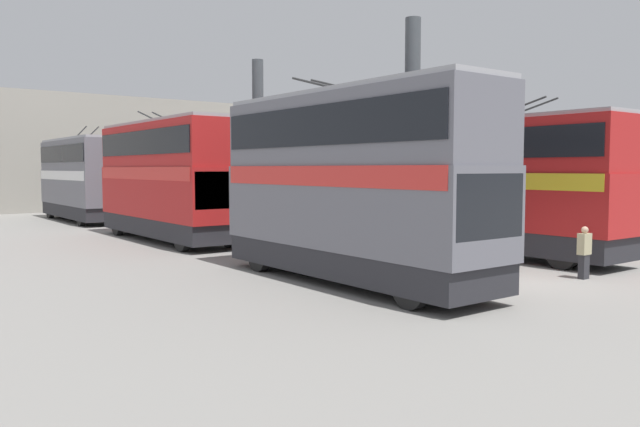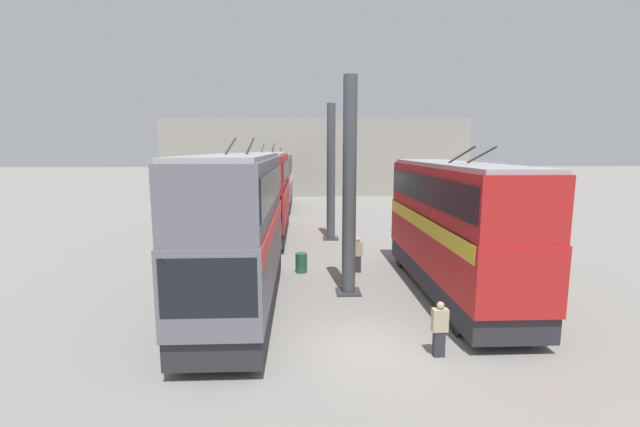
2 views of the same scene
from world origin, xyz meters
TOP-DOWN VIEW (x-y plane):
  - ground_plane at (0.00, 0.00)m, footprint 240.00×240.00m
  - depot_back_wall at (38.65, 0.00)m, footprint 0.50×36.00m
  - support_column_near at (4.61, 0.00)m, footprint 0.95×0.95m
  - support_column_far at (14.69, 0.00)m, footprint 0.95×0.95m
  - bus_left_near at (4.41, -4.01)m, footprint 10.59×2.54m
  - bus_right_near at (3.00, 4.01)m, footprint 9.72×2.54m
  - bus_right_mid at (15.92, 4.01)m, footprint 10.47×2.54m
  - bus_right_far at (29.07, 4.01)m, footprint 9.96×2.54m
  - person_aisle_midway at (7.45, -0.74)m, footprint 0.30×0.45m
  - person_by_left_row at (-0.64, -1.91)m, footprint 0.25×0.42m
  - oil_drum at (7.53, 1.85)m, footprint 0.56×0.56m

SIDE VIEW (x-z plane):
  - ground_plane at x=0.00m, z-range 0.00..0.00m
  - oil_drum at x=7.53m, z-range 0.00..0.90m
  - person_by_left_row at x=-0.64m, z-range 0.04..1.60m
  - person_aisle_midway at x=7.45m, z-range 0.04..1.69m
  - bus_right_far at x=29.07m, z-range 0.04..5.77m
  - bus_left_near at x=4.41m, z-range 0.05..5.77m
  - bus_right_mid at x=15.92m, z-range 0.06..6.05m
  - bus_right_near at x=3.00m, z-range 0.06..6.11m
  - support_column_near at x=4.61m, z-range -0.12..8.18m
  - support_column_far at x=14.69m, z-range -0.12..8.18m
  - depot_back_wall at x=38.65m, z-range 0.00..8.98m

